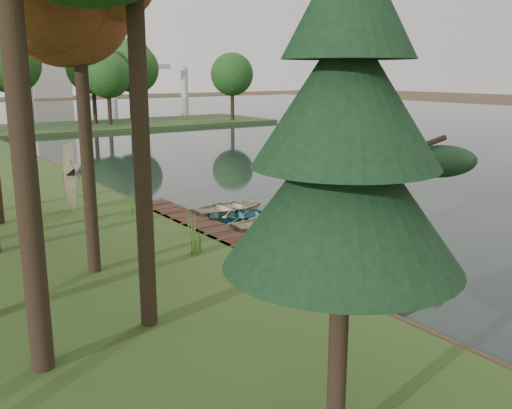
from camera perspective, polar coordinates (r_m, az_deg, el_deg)
ground at (r=23.59m, az=1.03°, el=-3.36°), size 300.00×300.00×0.00m
water at (r=58.19m, az=13.57°, el=6.18°), size 130.00×200.00×0.05m
boardwalk at (r=22.68m, az=-2.25°, el=-3.65°), size 1.60×16.00×0.30m
peninsula at (r=71.83m, az=-17.68°, el=7.35°), size 50.00×14.00×0.45m
far_trees at (r=70.62m, az=-20.67°, el=12.09°), size 45.60×5.60×8.80m
building_a at (r=164.13m, az=-20.18°, el=13.15°), size 10.00×8.00×18.00m
rowboat_0 at (r=19.27m, az=15.64°, el=-6.27°), size 4.55×3.82×0.81m
rowboat_1 at (r=20.21m, az=12.69°, el=-5.20°), size 4.50×3.77×0.80m
rowboat_2 at (r=21.23m, az=9.30°, el=-4.38°), size 3.54×2.94×0.63m
rowboat_3 at (r=22.47m, az=7.01°, el=-3.30°), size 3.57×2.92×0.65m
rowboat_4 at (r=23.48m, az=4.32°, el=-2.48°), size 3.72×3.01×0.68m
rowboat_5 at (r=24.55m, az=1.72°, el=-1.65°), size 3.90×2.94×0.76m
rowboat_6 at (r=25.88m, az=-0.99°, el=-0.94°), size 4.09×3.60×0.70m
rowboat_7 at (r=27.21m, az=-2.59°, el=-0.18°), size 3.77×2.73×0.77m
stored_rowboat at (r=28.02m, az=-17.75°, el=0.01°), size 3.60×2.85×0.67m
pine_tree at (r=8.79m, az=8.93°, el=6.55°), size 3.80×3.80×8.47m
reeds_0 at (r=20.69m, az=-6.11°, el=-3.47°), size 0.60×0.60×1.02m
reeds_1 at (r=23.22m, az=-6.26°, el=-1.76°), size 0.60×0.60×0.91m
reeds_2 at (r=26.22m, az=-15.89°, el=-0.23°), size 0.60×0.60×1.13m
reeds_3 at (r=26.70m, az=-12.71°, el=-0.10°), size 0.60×0.60×0.87m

